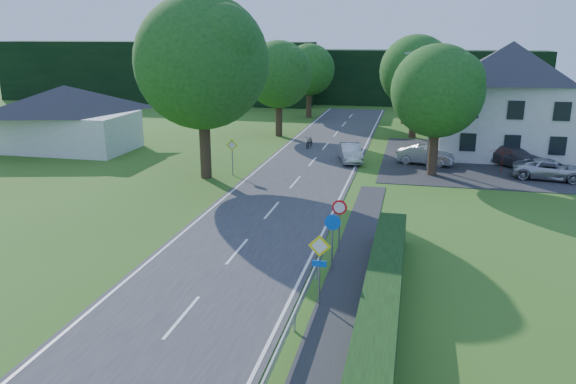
% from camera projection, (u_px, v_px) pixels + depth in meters
% --- Properties ---
extents(road, '(7.00, 80.00, 0.04)m').
position_uv_depth(road, '(280.00, 200.00, 31.94)').
color(road, '#333335').
rests_on(road, ground).
extents(parking_pad, '(14.00, 16.00, 0.04)m').
position_uv_depth(parking_pad, '(479.00, 161.00, 41.55)').
color(parking_pad, '#262629').
rests_on(parking_pad, ground).
extents(line_edge_left, '(0.12, 80.00, 0.01)m').
position_uv_depth(line_edge_left, '(226.00, 196.00, 32.63)').
color(line_edge_left, white).
rests_on(line_edge_left, road).
extents(line_edge_right, '(0.12, 80.00, 0.01)m').
position_uv_depth(line_edge_right, '(337.00, 203.00, 31.23)').
color(line_edge_right, white).
rests_on(line_edge_right, road).
extents(line_centre, '(0.12, 80.00, 0.01)m').
position_uv_depth(line_centre, '(280.00, 200.00, 31.93)').
color(line_centre, white).
rests_on(line_centre, road).
extents(tree_main, '(9.40, 9.40, 11.64)m').
position_uv_depth(tree_main, '(203.00, 88.00, 35.38)').
color(tree_main, '#184B16').
rests_on(tree_main, ground).
extents(tree_left_far, '(7.00, 7.00, 8.58)m').
position_uv_depth(tree_left_far, '(279.00, 89.00, 50.58)').
color(tree_left_far, '#184B16').
rests_on(tree_left_far, ground).
extents(tree_right_far, '(7.40, 7.40, 9.09)m').
position_uv_depth(tree_right_far, '(415.00, 87.00, 49.81)').
color(tree_right_far, '#184B16').
rests_on(tree_right_far, ground).
extents(tree_left_back, '(6.60, 6.60, 8.07)m').
position_uv_depth(tree_left_back, '(309.00, 81.00, 61.79)').
color(tree_left_back, '#184B16').
rests_on(tree_left_back, ground).
extents(tree_right_back, '(6.20, 6.20, 7.56)m').
position_uv_depth(tree_right_back, '(405.00, 87.00, 57.74)').
color(tree_right_back, '#184B16').
rests_on(tree_right_back, ground).
extents(tree_right_mid, '(7.00, 7.00, 8.58)m').
position_uv_depth(tree_right_mid, '(436.00, 111.00, 36.44)').
color(tree_right_mid, '#184B16').
rests_on(tree_right_mid, ground).
extents(treeline_left, '(44.00, 6.00, 8.00)m').
position_uv_depth(treeline_left, '(153.00, 72.00, 76.22)').
color(treeline_left, black).
rests_on(treeline_left, ground).
extents(treeline_right, '(30.00, 5.00, 7.00)m').
position_uv_depth(treeline_right, '(424.00, 78.00, 72.38)').
color(treeline_right, black).
rests_on(treeline_right, ground).
extents(bungalow_left, '(11.00, 6.50, 5.20)m').
position_uv_depth(bungalow_left, '(67.00, 117.00, 44.86)').
color(bungalow_left, beige).
rests_on(bungalow_left, ground).
extents(house_white, '(10.60, 8.40, 8.60)m').
position_uv_depth(house_white, '(508.00, 98.00, 42.73)').
color(house_white, silver).
rests_on(house_white, ground).
extents(streetlight, '(2.03, 0.18, 8.00)m').
position_uv_depth(streetlight, '(429.00, 104.00, 38.36)').
color(streetlight, gray).
rests_on(streetlight, ground).
extents(sign_priority_right, '(0.78, 0.09, 2.59)m').
position_uv_depth(sign_priority_right, '(319.00, 257.00, 19.26)').
color(sign_priority_right, gray).
rests_on(sign_priority_right, ground).
extents(sign_roundabout, '(0.64, 0.08, 2.37)m').
position_uv_depth(sign_roundabout, '(332.00, 231.00, 22.11)').
color(sign_roundabout, gray).
rests_on(sign_roundabout, ground).
extents(sign_speed_limit, '(0.64, 0.11, 2.37)m').
position_uv_depth(sign_speed_limit, '(339.00, 214.00, 23.95)').
color(sign_speed_limit, gray).
rests_on(sign_speed_limit, ground).
extents(sign_priority_left, '(0.78, 0.09, 2.44)m').
position_uv_depth(sign_priority_left, '(232.00, 150.00, 37.10)').
color(sign_priority_left, gray).
rests_on(sign_priority_left, ground).
extents(moving_car, '(2.33, 4.22, 1.32)m').
position_uv_depth(moving_car, '(350.00, 153.00, 41.19)').
color(moving_car, '#B8B7BC').
rests_on(moving_car, road).
extents(motorcycle, '(0.71, 1.87, 0.97)m').
position_uv_depth(motorcycle, '(309.00, 142.00, 46.22)').
color(motorcycle, black).
rests_on(motorcycle, road).
extents(parked_car_silver_a, '(4.20, 2.11, 1.32)m').
position_uv_depth(parked_car_silver_a, '(425.00, 155.00, 40.36)').
color(parked_car_silver_a, '#A5A6AA').
rests_on(parked_car_silver_a, parking_pad).
extents(parked_car_grey, '(4.91, 4.88, 1.43)m').
position_uv_depth(parked_car_grey, '(512.00, 156.00, 39.96)').
color(parked_car_grey, '#454549').
rests_on(parked_car_grey, parking_pad).
extents(parked_car_silver_b, '(4.84, 2.75, 1.27)m').
position_uv_depth(parked_car_silver_b, '(550.00, 170.00, 36.25)').
color(parked_car_silver_b, '#B7B9BF').
rests_on(parked_car_silver_b, parking_pad).
extents(parasol, '(2.41, 2.43, 1.69)m').
position_uv_depth(parasol, '(503.00, 161.00, 37.79)').
color(parasol, '#A51E0D').
rests_on(parasol, parking_pad).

